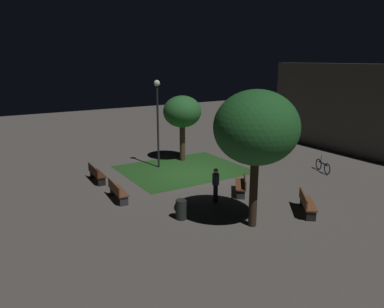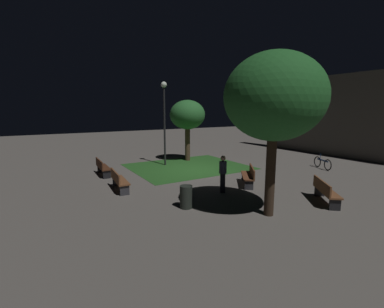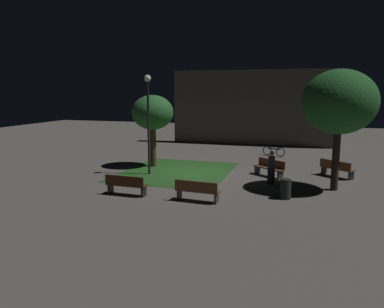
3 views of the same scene
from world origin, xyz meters
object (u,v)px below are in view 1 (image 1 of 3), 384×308
(bench_path_side, at_px, (96,173))
(tree_lawn_side, at_px, (256,128))
(bench_front_right, at_px, (117,190))
(tree_back_left, at_px, (182,112))
(bicycle, at_px, (323,166))
(bench_corner, at_px, (242,184))
(pedestrian, at_px, (216,184))
(lamp_post_path_center, at_px, (158,110))
(trash_bin, at_px, (181,209))
(bench_by_lamp, at_px, (306,203))

(bench_path_side, bearing_deg, tree_lawn_side, 22.80)
(bench_front_right, distance_m, tree_back_left, 8.05)
(bench_path_side, distance_m, bench_front_right, 3.16)
(bicycle, bearing_deg, bench_front_right, -99.45)
(bench_corner, bearing_deg, bench_front_right, -112.74)
(bicycle, bearing_deg, pedestrian, -85.76)
(tree_back_left, distance_m, pedestrian, 7.78)
(bicycle, bearing_deg, bench_corner, -86.77)
(tree_lawn_side, bearing_deg, bench_corner, 147.55)
(tree_back_left, distance_m, lamp_post_path_center, 2.16)
(bench_corner, height_order, pedestrian, pedestrian)
(bench_path_side, bearing_deg, bench_front_right, 0.00)
(bicycle, bearing_deg, lamp_post_path_center, -127.11)
(bench_path_side, xyz_separation_m, tree_lawn_side, (8.54, 3.59, 3.44))
(bench_path_side, xyz_separation_m, bench_corner, (5.48, 5.54, 0.00))
(bench_front_right, relative_size, tree_back_left, 0.44)
(bench_front_right, bearing_deg, pedestrian, 55.93)
(bench_path_side, relative_size, trash_bin, 2.18)
(bench_front_right, xyz_separation_m, tree_back_left, (-4.50, 6.13, 2.65))
(tree_back_left, bearing_deg, bench_corner, -4.92)
(bench_by_lamp, xyz_separation_m, tree_lawn_side, (-0.26, -2.75, 3.44))
(bench_path_side, distance_m, tree_back_left, 6.81)
(lamp_post_path_center, bearing_deg, bench_front_right, -46.55)
(tree_lawn_side, xyz_separation_m, lamp_post_path_center, (-9.26, 0.50, -0.44))
(bench_path_side, bearing_deg, bench_by_lamp, 35.78)
(bench_path_side, bearing_deg, tree_back_left, 102.36)
(bench_front_right, height_order, pedestrian, pedestrian)
(bench_corner, bearing_deg, bench_by_lamp, 13.65)
(tree_lawn_side, relative_size, pedestrian, 3.33)
(bench_by_lamp, height_order, pedestrian, pedestrian)
(lamp_post_path_center, relative_size, bicycle, 3.36)
(bench_by_lamp, xyz_separation_m, tree_back_left, (-10.14, -0.22, 2.65))
(bicycle, xyz_separation_m, pedestrian, (0.59, -8.03, 0.51))
(bench_front_right, relative_size, bicycle, 1.18)
(bench_front_right, height_order, lamp_post_path_center, lamp_post_path_center)
(lamp_post_path_center, distance_m, trash_bin, 8.28)
(bench_corner, height_order, tree_lawn_side, tree_lawn_side)
(tree_lawn_side, relative_size, trash_bin, 6.44)
(bench_corner, bearing_deg, tree_back_left, 175.08)
(bench_path_side, height_order, tree_lawn_side, tree_lawn_side)
(lamp_post_path_center, bearing_deg, bench_corner, 13.11)
(lamp_post_path_center, distance_m, bicycle, 10.18)
(bench_by_lamp, xyz_separation_m, bicycle, (-3.67, 5.48, -0.14))
(tree_lawn_side, height_order, bicycle, tree_lawn_side)
(bench_path_side, distance_m, trash_bin, 6.70)
(tree_lawn_side, bearing_deg, pedestrian, 176.01)
(tree_lawn_side, distance_m, trash_bin, 4.55)
(bench_by_lamp, relative_size, trash_bin, 2.06)
(bench_path_side, relative_size, bicycle, 1.17)
(tree_lawn_side, distance_m, lamp_post_path_center, 9.28)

